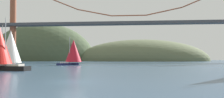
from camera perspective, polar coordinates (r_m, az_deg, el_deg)
ground_plane at (r=26.86m, az=-8.04°, el=-6.66°), size 360.00×360.00×0.00m
headland_center at (r=160.90m, az=6.06°, el=-2.44°), size 77.14×44.00×24.66m
headland_left at (r=172.35m, az=-14.33°, el=-2.34°), size 65.00×44.00×45.18m
suspension_bridge at (r=122.09m, az=3.47°, el=5.83°), size 142.71×6.00×39.37m
sailboat_crimson_sail at (r=80.31m, az=-7.99°, el=-0.52°), size 7.22×8.13×8.04m
sailboat_white_mainsail at (r=69.81m, az=-20.29°, el=0.29°), size 9.96×6.06×9.88m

